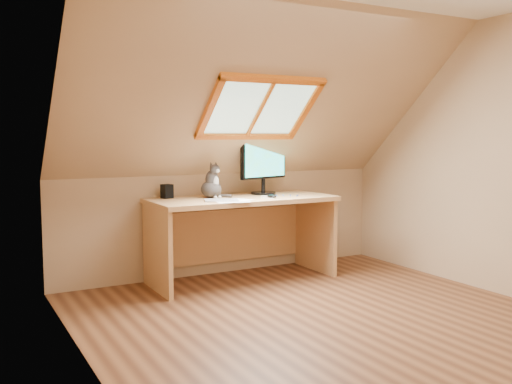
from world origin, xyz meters
TOP-DOWN VIEW (x-y plane):
  - ground at (0.00, 0.00)m, footprint 3.50×3.50m
  - room_shell at (0.00, -0.09)m, footprint 3.52×3.52m
  - desk at (-0.00, 1.45)m, footprint 1.75×0.77m
  - monitor at (0.31, 1.52)m, footprint 0.57×0.25m
  - cat at (-0.28, 1.47)m, footprint 0.24×0.27m
  - desk_speaker at (-0.66, 1.63)m, footprint 0.11×0.11m
  - graphics_tablet at (-0.31, 1.19)m, footprint 0.36×0.31m
  - mouse at (0.20, 1.17)m, footprint 0.08×0.12m
  - papers at (-0.17, 1.12)m, footprint 0.35×0.30m
  - cables at (0.34, 1.26)m, footprint 0.51×0.26m

SIDE VIEW (x-z plane):
  - ground at x=0.00m, z-range 0.00..0.00m
  - desk at x=0.00m, z-range 0.16..0.96m
  - papers at x=-0.17m, z-range 0.80..0.81m
  - cables at x=0.34m, z-range 0.80..0.81m
  - graphics_tablet at x=-0.31m, z-range 0.80..0.81m
  - mouse at x=0.20m, z-range 0.80..0.83m
  - desk_speaker at x=-0.66m, z-range 0.80..0.93m
  - cat at x=-0.28m, z-range 0.75..1.09m
  - monitor at x=0.31m, z-range 0.84..1.37m
  - room_shell at x=0.00m, z-range 0.23..2.64m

